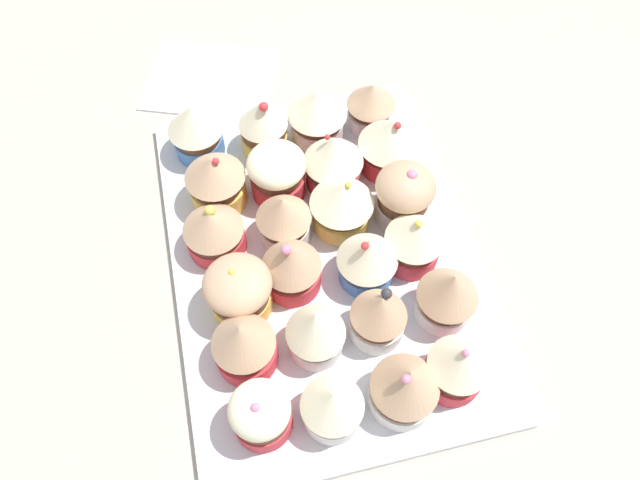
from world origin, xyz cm
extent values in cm
cube|color=#B2A899|center=(0.00, 0.00, -1.50)|extent=(180.00, 180.00, 3.00)
cube|color=silver|center=(0.00, 0.00, 0.60)|extent=(43.58, 30.74, 1.20)
cylinder|color=#477AC6|center=(-16.81, -10.39, 2.37)|extent=(5.65, 5.65, 2.35)
cylinder|color=brown|center=(-16.81, -10.39, 4.25)|extent=(5.27, 5.27, 1.39)
cone|color=#F4EDC6|center=(-16.81, -10.39, 6.69)|extent=(6.24, 6.24, 3.49)
cylinder|color=#EFC651|center=(-9.36, -9.18, 2.55)|extent=(6.05, 6.05, 2.70)
cylinder|color=brown|center=(-9.36, -9.18, 4.69)|extent=(5.44, 5.44, 1.58)
cone|color=tan|center=(-9.36, -9.18, 6.90)|extent=(6.46, 6.46, 2.83)
sphere|color=red|center=(-9.15, -8.73, 8.20)|extent=(0.75, 0.75, 0.75)
cylinder|color=#D1333D|center=(-3.55, -10.33, 2.38)|extent=(6.15, 6.15, 2.36)
cylinder|color=brown|center=(-3.55, -10.33, 4.07)|extent=(5.83, 5.83, 1.03)
cone|color=tan|center=(-3.55, -10.33, 6.06)|extent=(6.28, 6.28, 2.95)
sphere|color=#EAD64C|center=(-3.91, -10.18, 7.38)|extent=(1.09, 1.09, 1.09)
cylinder|color=#EFC651|center=(3.88, -8.91, 2.37)|extent=(6.07, 6.07, 2.34)
cylinder|color=brown|center=(3.88, -8.91, 4.26)|extent=(5.77, 5.77, 1.43)
ellipsoid|color=tan|center=(3.88, -8.91, 5.91)|extent=(6.66, 6.66, 3.13)
sphere|color=#EAD64C|center=(3.30, -9.12, 7.36)|extent=(0.77, 0.77, 0.77)
cylinder|color=#D1333D|center=(9.48, -9.34, 2.45)|extent=(5.92, 5.92, 2.51)
cylinder|color=brown|center=(9.48, -9.34, 4.41)|extent=(5.24, 5.24, 1.41)
cone|color=tan|center=(9.48, -9.34, 6.94)|extent=(5.92, 5.92, 3.63)
cylinder|color=#D1333D|center=(15.89, -8.98, 2.48)|extent=(5.35, 5.35, 2.57)
cylinder|color=brown|center=(15.89, -8.98, 4.29)|extent=(5.02, 5.02, 1.04)
ellipsoid|color=#F4EDC6|center=(15.89, -8.98, 5.84)|extent=(5.40, 5.40, 3.43)
sphere|color=pink|center=(16.10, -9.20, 7.42)|extent=(0.87, 0.87, 0.87)
cylinder|color=#EFC651|center=(-15.57, -2.92, 2.39)|extent=(5.37, 5.37, 2.38)
cylinder|color=brown|center=(-15.57, -2.92, 4.38)|extent=(5.03, 5.03, 1.60)
cone|color=#F4EDC6|center=(-15.57, -2.92, 6.91)|extent=(5.54, 5.54, 3.46)
sphere|color=red|center=(-15.03, -2.67, 8.49)|extent=(1.04, 1.04, 1.04)
cylinder|color=#D1333D|center=(-9.01, -2.62, 2.57)|extent=(6.00, 6.00, 2.74)
cylinder|color=brown|center=(-9.01, -2.62, 4.48)|extent=(5.40, 5.40, 1.08)
ellipsoid|color=#F4EDC6|center=(-9.01, -2.62, 6.05)|extent=(6.38, 6.38, 3.43)
cylinder|color=white|center=(-3.04, -3.10, 2.42)|extent=(5.36, 5.36, 2.44)
cylinder|color=brown|center=(-3.04, -3.10, 4.27)|extent=(5.10, 5.10, 1.26)
cone|color=tan|center=(-3.04, -3.10, 6.50)|extent=(5.76, 5.76, 3.20)
cylinder|color=#D1333D|center=(2.55, -3.47, 2.48)|extent=(5.82, 5.82, 2.55)
cylinder|color=brown|center=(2.55, -3.47, 4.30)|extent=(5.36, 5.36, 1.10)
cone|color=tan|center=(2.55, -3.47, 6.77)|extent=(5.94, 5.94, 3.83)
sphere|color=pink|center=(2.79, -3.86, 8.53)|extent=(1.02, 1.02, 1.02)
cylinder|color=white|center=(9.84, -2.72, 2.48)|extent=(5.23, 5.23, 2.57)
cylinder|color=brown|center=(9.84, -2.72, 4.28)|extent=(4.89, 4.89, 1.02)
cone|color=#F4EDC6|center=(9.84, -2.72, 6.77)|extent=(5.62, 5.62, 3.97)
cylinder|color=white|center=(16.70, -2.84, 2.51)|extent=(5.31, 5.31, 2.63)
cylinder|color=brown|center=(16.70, -2.84, 4.38)|extent=(4.69, 4.69, 1.10)
cone|color=#F4EDC6|center=(16.70, -2.84, 6.59)|extent=(5.61, 5.61, 3.31)
cylinder|color=white|center=(-16.01, 3.43, 2.39)|extent=(6.12, 6.12, 2.37)
cylinder|color=brown|center=(-16.01, 3.43, 4.21)|extent=(5.85, 5.85, 1.28)
cone|color=#F4EDC6|center=(-16.01, 3.43, 6.57)|extent=(6.85, 6.85, 3.44)
cylinder|color=#D1333D|center=(-8.87, 3.56, 2.33)|extent=(6.02, 6.02, 2.26)
cylinder|color=brown|center=(-8.87, 3.56, 4.23)|extent=(5.73, 5.73, 1.54)
cone|color=#F4EDC6|center=(-8.87, 3.56, 6.78)|extent=(6.55, 6.55, 3.57)
sphere|color=red|center=(-9.42, 2.99, 8.47)|extent=(0.63, 0.63, 0.63)
cylinder|color=#EFC651|center=(-3.35, 3.11, 2.41)|extent=(6.09, 6.09, 2.42)
cylinder|color=brown|center=(-3.35, 3.11, 4.34)|extent=(5.41, 5.41, 1.43)
cone|color=#F4EDC6|center=(-3.35, 3.11, 6.64)|extent=(6.74, 6.74, 3.16)
sphere|color=#EAD64C|center=(-3.27, 3.63, 8.12)|extent=(0.68, 0.68, 0.68)
cylinder|color=#477AC6|center=(3.51, 3.96, 2.33)|extent=(5.51, 5.51, 2.26)
cylinder|color=brown|center=(3.51, 3.96, 4.07)|extent=(5.06, 5.06, 1.23)
cone|color=#F4EDC6|center=(3.51, 3.96, 6.55)|extent=(6.11, 6.11, 3.72)
sphere|color=red|center=(3.93, 3.38, 8.29)|extent=(0.78, 0.78, 0.78)
cylinder|color=white|center=(9.55, 3.36, 2.50)|extent=(5.36, 5.36, 2.60)
cylinder|color=brown|center=(9.55, 3.36, 4.37)|extent=(4.88, 4.88, 1.15)
cone|color=tan|center=(9.55, 3.36, 6.76)|extent=(5.39, 5.39, 3.61)
sphere|color=#333338|center=(9.10, 3.92, 8.41)|extent=(1.03, 1.03, 1.03)
cylinder|color=white|center=(16.57, 3.73, 2.36)|extent=(6.16, 6.16, 2.32)
cylinder|color=brown|center=(16.57, 3.73, 4.19)|extent=(5.72, 5.72, 1.34)
cone|color=tan|center=(16.57, 3.73, 6.84)|extent=(6.19, 6.19, 3.98)
sphere|color=pink|center=(17.00, 3.22, 8.71)|extent=(0.81, 0.81, 0.81)
cylinder|color=white|center=(-16.16, 9.89, 2.34)|extent=(5.22, 5.22, 2.28)
cylinder|color=brown|center=(-16.16, 9.89, 4.10)|extent=(4.60, 4.60, 1.22)
cone|color=tan|center=(-16.16, 9.89, 6.21)|extent=(5.68, 5.68, 2.99)
cylinder|color=#D1333D|center=(-9.83, 10.15, 2.58)|extent=(6.18, 6.18, 2.77)
cylinder|color=brown|center=(-9.83, 10.15, 4.47)|extent=(5.52, 5.52, 1.01)
cone|color=#F4EDC6|center=(-9.83, 10.15, 6.74)|extent=(6.88, 6.88, 3.54)
sphere|color=red|center=(-9.31, 10.57, 8.39)|extent=(0.81, 0.81, 0.81)
cylinder|color=white|center=(-2.97, 9.75, 2.45)|extent=(5.86, 5.86, 2.50)
cylinder|color=brown|center=(-2.97, 9.75, 4.43)|extent=(5.46, 5.46, 1.45)
ellipsoid|color=tan|center=(-2.97, 9.75, 6.33)|extent=(6.29, 6.29, 3.93)
sphere|color=pink|center=(-2.97, 10.15, 8.12)|extent=(1.19, 1.19, 1.19)
cylinder|color=#D1333D|center=(2.47, 9.10, 2.50)|extent=(5.76, 5.76, 2.61)
cylinder|color=brown|center=(2.47, 9.10, 4.41)|extent=(5.29, 5.29, 1.21)
cone|color=#F4EDC6|center=(2.47, 9.10, 6.61)|extent=(5.98, 5.98, 3.20)
sphere|color=#EAD64C|center=(2.64, 9.05, 8.09)|extent=(0.79, 0.79, 0.79)
cylinder|color=white|center=(9.16, 10.24, 2.34)|extent=(5.47, 5.47, 2.29)
cylinder|color=brown|center=(9.16, 10.24, 4.25)|extent=(5.04, 5.04, 1.52)
cone|color=tan|center=(9.16, 10.24, 6.94)|extent=(5.93, 5.93, 3.87)
cylinder|color=#D1333D|center=(15.85, 8.88, 2.47)|extent=(5.60, 5.60, 2.54)
cylinder|color=brown|center=(15.85, 8.88, 4.48)|extent=(5.10, 5.10, 1.48)
cone|color=#F4EDC6|center=(15.85, 8.88, 6.92)|extent=(5.63, 5.63, 3.39)
sphere|color=pink|center=(15.96, 8.80, 8.51)|extent=(0.67, 0.67, 0.67)
cube|color=white|center=(-29.12, -7.91, 0.30)|extent=(17.35, 19.09, 0.60)
camera|label=1|loc=(29.94, -7.03, 56.53)|focal=33.67mm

